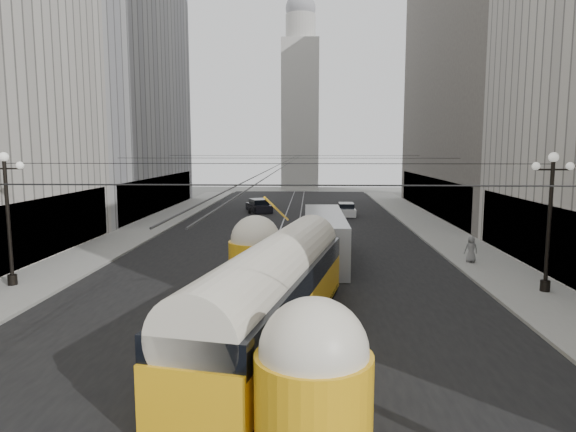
{
  "coord_description": "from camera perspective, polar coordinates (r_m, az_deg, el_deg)",
  "views": [
    {
      "loc": [
        1.76,
        -5.52,
        6.67
      ],
      "look_at": [
        0.85,
        15.21,
        3.95
      ],
      "focal_mm": 32.0,
      "sensor_mm": 36.0,
      "label": 1
    }
  ],
  "objects": [
    {
      "name": "pedestrian_sidewalk_right",
      "position": [
        31.52,
        19.68,
        -3.48
      ],
      "size": [
        0.77,
        0.5,
        1.54
      ],
      "primitive_type": "imported",
      "rotation": [
        0.0,
        0.0,
        3.19
      ],
      "color": "slate",
      "rests_on": "sidewalk_right"
    },
    {
      "name": "road",
      "position": [
        38.64,
        -0.12,
        -2.47
      ],
      "size": [
        20.0,
        85.0,
        0.02
      ],
      "primitive_type": "cube",
      "color": "black",
      "rests_on": "ground"
    },
    {
      "name": "lamppost_left_mid",
      "position": [
        27.71,
        -28.71,
        0.49
      ],
      "size": [
        1.86,
        0.44,
        6.37
      ],
      "color": "black",
      "rests_on": "sidewalk_left"
    },
    {
      "name": "building_right_far",
      "position": [
        57.35,
        21.99,
        16.62
      ],
      "size": [
        12.6,
        32.6,
        32.6
      ],
      "color": "#514C47",
      "rests_on": "ground"
    },
    {
      "name": "sidewalk_right",
      "position": [
        43.27,
        16.19,
        -1.59
      ],
      "size": [
        4.0,
        72.0,
        0.15
      ],
      "primitive_type": "cube",
      "color": "gray",
      "rests_on": "ground"
    },
    {
      "name": "distant_tower",
      "position": [
        85.94,
        1.38,
        13.01
      ],
      "size": [
        6.0,
        6.0,
        31.36
      ],
      "color": "#B2AFA8",
      "rests_on": "ground"
    },
    {
      "name": "catenary",
      "position": [
        37.06,
        -0.01,
        6.25
      ],
      "size": [
        25.0,
        72.0,
        0.23
      ],
      "color": "black",
      "rests_on": "ground"
    },
    {
      "name": "sidewalk_left",
      "position": [
        44.24,
        -15.63,
        -1.38
      ],
      "size": [
        4.0,
        72.0,
        0.15
      ],
      "primitive_type": "cube",
      "color": "gray",
      "rests_on": "ground"
    },
    {
      "name": "building_left_far",
      "position": [
        58.28,
        -20.09,
        14.56
      ],
      "size": [
        12.6,
        28.6,
        28.6
      ],
      "color": "#999999",
      "rests_on": "ground"
    },
    {
      "name": "lamppost_right_mid",
      "position": [
        26.06,
        27.08,
        0.2
      ],
      "size": [
        1.86,
        0.44,
        6.37
      ],
      "color": "black",
      "rests_on": "sidewalk_right"
    },
    {
      "name": "streetcar",
      "position": [
        18.0,
        -1.61,
        -8.38
      ],
      "size": [
        5.29,
        16.09,
        3.59
      ],
      "color": "#F3AE15",
      "rests_on": "ground"
    },
    {
      "name": "rail_left",
      "position": [
        38.68,
        -1.23,
        -2.46
      ],
      "size": [
        0.12,
        85.0,
        0.04
      ],
      "primitive_type": "cube",
      "color": "gray",
      "rests_on": "ground"
    },
    {
      "name": "sedan_dark_far",
      "position": [
        54.57,
        -3.25,
        1.11
      ],
      "size": [
        3.29,
        4.76,
        1.39
      ],
      "color": "black",
      "rests_on": "ground"
    },
    {
      "name": "rail_right",
      "position": [
        38.61,
        0.99,
        -2.48
      ],
      "size": [
        0.12,
        85.0,
        0.04
      ],
      "primitive_type": "cube",
      "color": "gray",
      "rests_on": "ground"
    },
    {
      "name": "city_bus",
      "position": [
        30.81,
        4.04,
        -2.15
      ],
      "size": [
        2.59,
        10.99,
        2.79
      ],
      "color": "#A4A6A9",
      "rests_on": "ground"
    },
    {
      "name": "sedan_white_far",
      "position": [
        51.74,
        6.47,
        0.67
      ],
      "size": [
        1.73,
        4.08,
        1.29
      ],
      "color": "white",
      "rests_on": "ground"
    }
  ]
}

